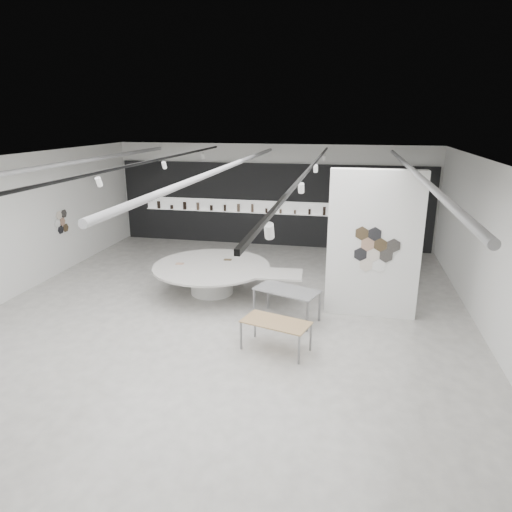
% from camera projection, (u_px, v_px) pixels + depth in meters
% --- Properties ---
extents(room, '(12.02, 14.02, 3.82)m').
position_uv_depth(room, '(218.00, 237.00, 10.64)').
color(room, beige).
rests_on(room, ground).
extents(back_wall_display, '(11.80, 0.27, 3.10)m').
position_uv_depth(back_wall_display, '(270.00, 205.00, 17.28)').
color(back_wall_display, black).
rests_on(back_wall_display, ground).
extents(partition_column, '(2.20, 0.38, 3.60)m').
position_uv_depth(partition_column, '(373.00, 245.00, 10.96)').
color(partition_column, white).
rests_on(partition_column, ground).
extents(display_island, '(4.32, 3.48, 0.83)m').
position_uv_depth(display_island, '(214.00, 275.00, 12.67)').
color(display_island, white).
rests_on(display_island, ground).
extents(sample_table_wood, '(1.54, 1.07, 0.66)m').
position_uv_depth(sample_table_wood, '(276.00, 324.00, 9.53)').
color(sample_table_wood, tan).
rests_on(sample_table_wood, ground).
extents(sample_table_stone, '(1.69, 1.24, 0.78)m').
position_uv_depth(sample_table_stone, '(287.00, 292.00, 10.95)').
color(sample_table_stone, gray).
rests_on(sample_table_stone, ground).
extents(kitchen_counter, '(1.73, 0.73, 1.35)m').
position_uv_depth(kitchen_counter, '(355.00, 239.00, 16.59)').
color(kitchen_counter, white).
rests_on(kitchen_counter, ground).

